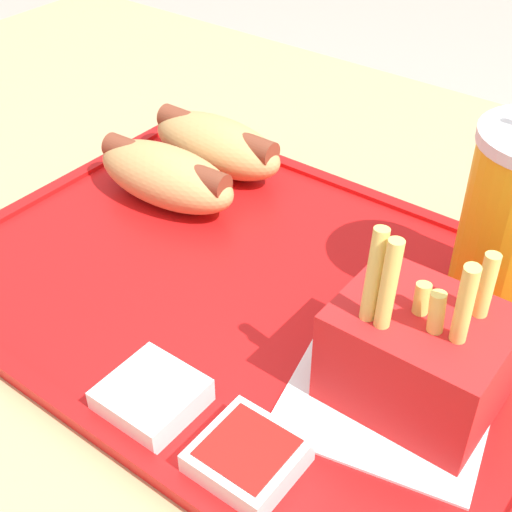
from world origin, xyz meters
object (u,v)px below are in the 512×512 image
object	(u,v)px
hot_dog_near	(166,175)
sauce_cup_ketchup	(248,457)
hot_dog_far	(217,144)
sauce_cup_mayo	(152,395)
fries_carton	(418,354)

from	to	relation	value
hot_dog_near	sauce_cup_ketchup	bearing A→B (deg)	-38.18
hot_dog_far	sauce_cup_ketchup	xyz separation A→B (m)	(0.22, -0.24, -0.02)
hot_dog_far	hot_dog_near	bearing A→B (deg)	-90.00
sauce_cup_mayo	sauce_cup_ketchup	distance (m)	0.07
fries_carton	hot_dog_near	bearing A→B (deg)	165.00
hot_dog_far	sauce_cup_mayo	distance (m)	0.28
hot_dog_near	fries_carton	distance (m)	0.28
hot_dog_near	fries_carton	bearing A→B (deg)	-15.00
fries_carton	sauce_cup_mayo	world-z (taller)	fries_carton
hot_dog_far	sauce_cup_mayo	bearing A→B (deg)	-58.43
fries_carton	sauce_cup_ketchup	size ratio (longest dim) A/B	2.31
fries_carton	hot_dog_far	bearing A→B (deg)	152.66
hot_dog_far	hot_dog_near	distance (m)	0.07
hot_dog_far	fries_carton	world-z (taller)	fries_carton
hot_dog_near	sauce_cup_mayo	distance (m)	0.23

